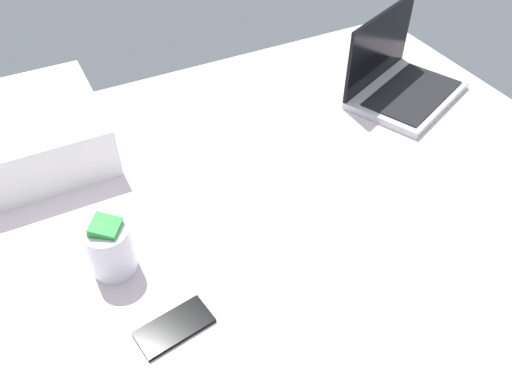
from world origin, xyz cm
name	(u,v)px	position (x,y,z in cm)	size (l,w,h in cm)	color
bed_mattress	(250,256)	(0.00, 0.00, 9.00)	(180.00, 140.00, 18.00)	silver
laptop	(400,81)	(62.25, 28.34, 22.41)	(39.43, 34.24, 23.00)	#B7BABC
snack_cup	(111,248)	(-28.89, 3.03, 23.96)	(9.00, 9.00, 13.35)	silver
cell_phone	(174,327)	(-23.40, -15.82, 18.40)	(6.80, 14.00, 0.80)	black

